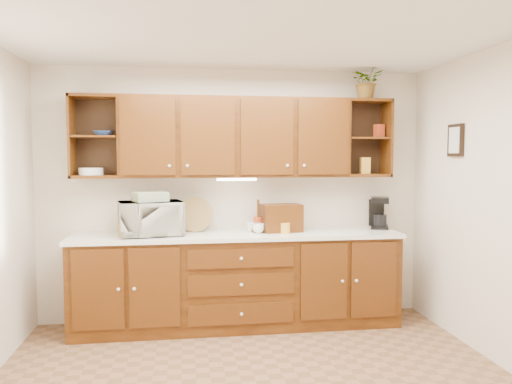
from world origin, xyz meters
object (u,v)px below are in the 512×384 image
object	(u,v)px
microwave	(151,218)
coffee_maker	(379,213)
bread_box	(281,218)
potted_plant	(367,82)

from	to	relation	value
microwave	coffee_maker	size ratio (longest dim) A/B	1.78
microwave	bread_box	size ratio (longest dim) A/B	1.50
microwave	bread_box	distance (m)	1.29
microwave	potted_plant	bearing A→B (deg)	-9.11
bread_box	coffee_maker	distance (m)	1.08
coffee_maker	potted_plant	distance (m)	1.38
bread_box	potted_plant	size ratio (longest dim) A/B	1.13
microwave	coffee_maker	xyz separation A→B (m)	(2.36, 0.15, -0.00)
bread_box	potted_plant	bearing A→B (deg)	-5.28
microwave	potted_plant	xyz separation A→B (m)	(2.19, 0.09, 1.36)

